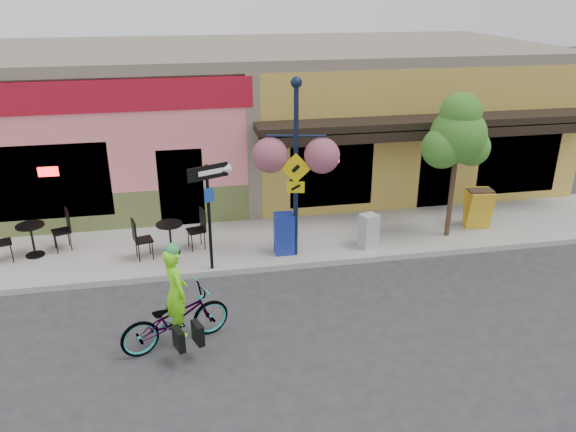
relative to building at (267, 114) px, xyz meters
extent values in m
plane|color=#2D2D30|center=(0.00, -7.50, -2.25)|extent=(90.00, 90.00, 0.00)
cube|color=#9E9B93|center=(0.00, -5.50, -2.17)|extent=(24.00, 3.00, 0.15)
cube|color=#A8A59E|center=(0.00, -6.95, -2.17)|extent=(24.00, 0.12, 0.15)
imported|color=maroon|center=(-3.25, -9.51, -1.70)|extent=(2.23, 1.42, 1.11)
imported|color=#7AFF1A|center=(-3.20, -9.51, -1.38)|extent=(0.61, 0.74, 1.74)
camera|label=1|loc=(-2.87, -18.67, 4.09)|focal=35.00mm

